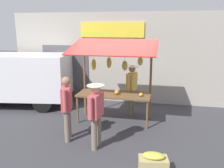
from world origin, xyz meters
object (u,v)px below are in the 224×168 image
Objects in this scene: vendor_with_sunhat at (132,86)px; parked_van at (5,75)px; market_stall at (114,72)px; produce_crate_near at (153,164)px; shopper_in_striped_shirt at (96,111)px; shopper_with_ponytail at (67,104)px.

vendor_with_sunhat is 4.75m from parked_van.
market_stall reaches higher than produce_crate_near.
shopper_in_striped_shirt reaches higher than produce_crate_near.
vendor_with_sunhat is at bearing -4.87° from shopper_in_striped_shirt.
produce_crate_near is (-2.22, 1.04, -0.76)m from shopper_with_ponytail.
vendor_with_sunhat is at bearing -45.44° from shopper_with_ponytail.
shopper_with_ponytail is at bearing 79.62° from shopper_in_striped_shirt.
produce_crate_near is (-1.39, 0.78, -0.73)m from shopper_in_striped_shirt.
vendor_with_sunhat is at bearing -120.57° from market_stall.
market_stall is at bearing 160.49° from parked_van.
parked_van is 7.41× the size of produce_crate_near.
parked_van is 6.63m from produce_crate_near.
market_stall reaches higher than vendor_with_sunhat.
market_stall is at bearing -18.12° from vendor_with_sunhat.
parked_van is (4.32, -0.84, -0.42)m from market_stall.
produce_crate_near is at bearing -129.60° from shopper_with_ponytail.
shopper_in_striped_shirt is 4.98m from parked_van.
market_stall is 4.42m from parked_van.
vendor_with_sunhat is at bearing 170.17° from parked_van.
shopper_with_ponytail is at bearing -18.48° from vendor_with_sunhat.
vendor_with_sunhat reaches higher than shopper_in_striped_shirt.
vendor_with_sunhat is at bearing -75.01° from produce_crate_near.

